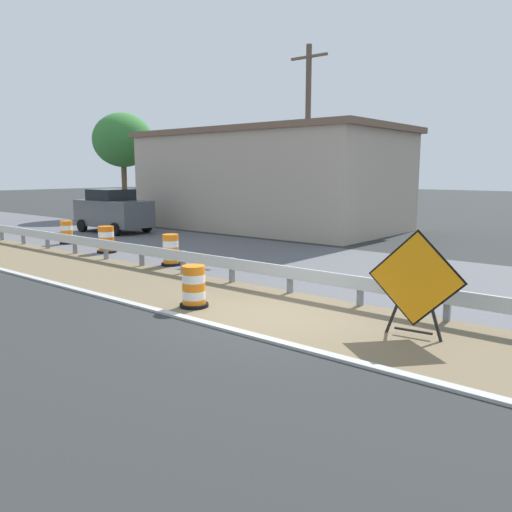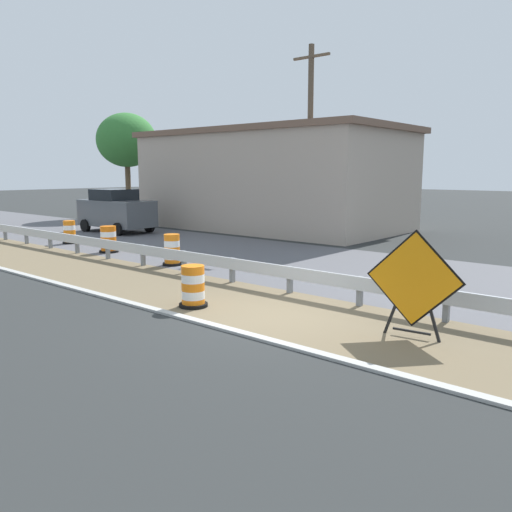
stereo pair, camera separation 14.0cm
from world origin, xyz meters
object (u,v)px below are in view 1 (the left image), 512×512
object	(u,v)px
warning_sign_diamond	(415,282)
traffic_barrel_mid	(106,241)
traffic_barrel_nearest	(194,288)
car_trailing_near_lane	(113,211)
utility_pole_near	(308,142)
traffic_barrel_far	(67,233)
traffic_barrel_close	(171,251)

from	to	relation	value
warning_sign_diamond	traffic_barrel_mid	distance (m)	13.61
traffic_barrel_nearest	car_trailing_near_lane	world-z (taller)	car_trailing_near_lane
warning_sign_diamond	utility_pole_near	world-z (taller)	utility_pole_near
traffic_barrel_far	car_trailing_near_lane	xyz separation A→B (m)	(3.92, 2.16, 0.65)
warning_sign_diamond	traffic_barrel_mid	bearing A→B (deg)	-106.57
car_trailing_near_lane	utility_pole_near	xyz separation A→B (m)	(3.21, -9.80, 3.25)
traffic_barrel_mid	traffic_barrel_nearest	bearing A→B (deg)	-112.20
warning_sign_diamond	traffic_barrel_nearest	size ratio (longest dim) A/B	2.13
traffic_barrel_far	utility_pole_near	size ratio (longest dim) A/B	0.12
warning_sign_diamond	car_trailing_near_lane	world-z (taller)	car_trailing_near_lane
utility_pole_near	traffic_barrel_nearest	bearing A→B (deg)	-158.35
car_trailing_near_lane	traffic_barrel_mid	bearing A→B (deg)	-38.74
warning_sign_diamond	traffic_barrel_close	world-z (taller)	warning_sign_diamond
traffic_barrel_close	traffic_barrel_far	xyz separation A→B (m)	(0.59, 7.46, -0.02)
traffic_barrel_mid	traffic_barrel_far	distance (m)	3.46
traffic_barrel_close	traffic_barrel_nearest	bearing A→B (deg)	-125.62
warning_sign_diamond	traffic_barrel_close	size ratio (longest dim) A/B	1.98
traffic_barrel_mid	car_trailing_near_lane	xyz separation A→B (m)	(4.27, 5.60, 0.64)
traffic_barrel_nearest	traffic_barrel_close	bearing A→B (deg)	54.38
traffic_barrel_mid	car_trailing_near_lane	bearing A→B (deg)	52.67
warning_sign_diamond	traffic_barrel_far	distance (m)	17.05
traffic_barrel_mid	car_trailing_near_lane	world-z (taller)	car_trailing_near_lane
traffic_barrel_nearest	car_trailing_near_lane	distance (m)	16.16
traffic_barrel_nearest	traffic_barrel_mid	size ratio (longest dim) A/B	0.95
traffic_barrel_nearest	traffic_barrel_far	bearing A→B (deg)	72.24
traffic_barrel_mid	warning_sign_diamond	bearing A→B (deg)	-100.09
traffic_barrel_close	utility_pole_near	bearing A→B (deg)	-1.35
traffic_barrel_close	utility_pole_near	size ratio (longest dim) A/B	0.12
traffic_barrel_nearest	utility_pole_near	size ratio (longest dim) A/B	0.12
car_trailing_near_lane	utility_pole_near	size ratio (longest dim) A/B	0.51
traffic_barrel_close	utility_pole_near	world-z (taller)	utility_pole_near
traffic_barrel_mid	car_trailing_near_lane	distance (m)	7.07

